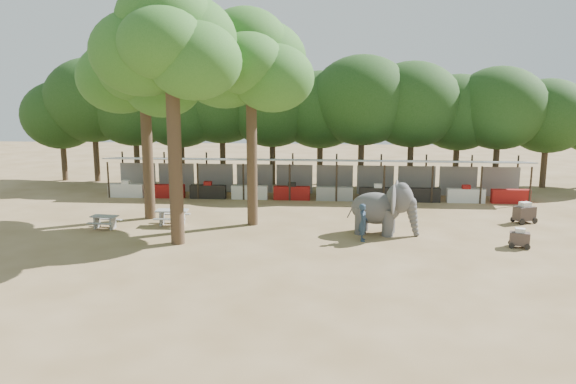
# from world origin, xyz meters

# --- Properties ---
(ground) EXTENTS (100.00, 100.00, 0.00)m
(ground) POSITION_xyz_m (0.00, 0.00, 0.00)
(ground) COLOR brown
(ground) RESTS_ON ground
(vendor_stalls) EXTENTS (28.00, 2.99, 2.80)m
(vendor_stalls) POSITION_xyz_m (-0.00, 13.84, 1.18)
(vendor_stalls) COLOR #969A9E
(vendor_stalls) RESTS_ON ground
(yard_tree_left) EXTENTS (7.10, 6.90, 11.02)m
(yard_tree_left) POSITION_xyz_m (-9.13, 7.19, 8.20)
(yard_tree_left) COLOR #332316
(yard_tree_left) RESTS_ON ground
(yard_tree_center) EXTENTS (7.10, 6.90, 12.04)m
(yard_tree_center) POSITION_xyz_m (-6.13, 2.19, 9.21)
(yard_tree_center) COLOR #332316
(yard_tree_center) RESTS_ON ground
(yard_tree_back) EXTENTS (7.10, 6.90, 11.36)m
(yard_tree_back) POSITION_xyz_m (-3.13, 6.19, 8.54)
(yard_tree_back) COLOR #332316
(yard_tree_back) RESTS_ON ground
(backdrop_trees) EXTENTS (46.46, 5.95, 8.33)m
(backdrop_trees) POSITION_xyz_m (0.00, 19.00, 5.51)
(backdrop_trees) COLOR #332316
(backdrop_trees) RESTS_ON ground
(elephant) EXTENTS (3.59, 2.67, 2.68)m
(elephant) POSITION_xyz_m (3.86, 4.58, 1.34)
(elephant) COLOR #424040
(elephant) RESTS_ON ground
(handler) EXTENTS (0.47, 0.68, 1.82)m
(handler) POSITION_xyz_m (2.78, 3.19, 0.91)
(handler) COLOR #26384C
(handler) RESTS_ON ground
(picnic_table_near) EXTENTS (1.52, 1.40, 0.69)m
(picnic_table_near) POSITION_xyz_m (-10.60, 4.47, 0.45)
(picnic_table_near) COLOR gray
(picnic_table_near) RESTS_ON ground
(picnic_table_far) EXTENTS (1.75, 1.59, 0.84)m
(picnic_table_far) POSITION_xyz_m (-7.29, 5.49, 0.55)
(picnic_table_far) COLOR gray
(picnic_table_far) RESTS_ON ground
(cart_front) EXTENTS (1.06, 0.82, 0.92)m
(cart_front) POSITION_xyz_m (9.93, 2.59, 0.45)
(cart_front) COLOR #382924
(cart_front) RESTS_ON ground
(cart_back) EXTENTS (1.40, 1.20, 1.16)m
(cart_back) POSITION_xyz_m (11.74, 7.55, 0.57)
(cart_back) COLOR #382924
(cart_back) RESTS_ON ground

